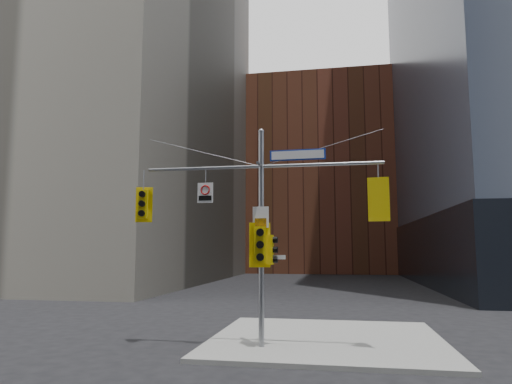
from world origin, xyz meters
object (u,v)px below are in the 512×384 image
(traffic_light_pole_side, at_px, (271,250))
(street_sign_blade, at_px, (298,155))
(traffic_light_east_arm, at_px, (379,200))
(regulatory_sign_arm, at_px, (205,192))
(signal_assembly, at_px, (261,213))
(traffic_light_west_arm, at_px, (143,204))
(traffic_light_pole_front, at_px, (260,245))

(traffic_light_pole_side, xyz_separation_m, street_sign_blade, (0.90, -0.00, 3.13))
(traffic_light_east_arm, xyz_separation_m, regulatory_sign_arm, (-5.73, -0.02, 0.37))
(signal_assembly, distance_m, traffic_light_east_arm, 3.82)
(traffic_light_west_arm, distance_m, regulatory_sign_arm, 2.29)
(traffic_light_west_arm, bearing_deg, traffic_light_pole_front, -15.50)
(traffic_light_east_arm, relative_size, regulatory_sign_arm, 2.02)
(traffic_light_west_arm, xyz_separation_m, regulatory_sign_arm, (2.26, -0.03, 0.37))
(traffic_light_east_arm, xyz_separation_m, street_sign_blade, (-2.57, 0.00, 1.55))
(traffic_light_east_arm, bearing_deg, street_sign_blade, 8.68)
(traffic_light_west_arm, xyz_separation_m, street_sign_blade, (5.41, -0.01, 1.55))
(traffic_light_west_arm, bearing_deg, traffic_light_pole_side, -11.78)
(signal_assembly, xyz_separation_m, regulatory_sign_arm, (-1.93, -0.02, 0.75))
(traffic_light_west_arm, distance_m, traffic_light_pole_front, 4.43)
(traffic_light_pole_side, distance_m, regulatory_sign_arm, 2.98)
(signal_assembly, bearing_deg, traffic_light_pole_front, -90.29)
(traffic_light_pole_side, height_order, regulatory_sign_arm, regulatory_sign_arm)
(traffic_light_pole_side, xyz_separation_m, regulatory_sign_arm, (-2.25, -0.03, 1.95))
(signal_assembly, relative_size, traffic_light_pole_front, 5.51)
(traffic_light_pole_front, distance_m, street_sign_blade, 3.22)
(signal_assembly, height_order, street_sign_blade, signal_assembly)
(traffic_light_pole_front, bearing_deg, traffic_light_pole_side, 28.90)
(traffic_light_east_arm, height_order, traffic_light_pole_front, traffic_light_east_arm)
(traffic_light_pole_side, distance_m, traffic_light_pole_front, 0.45)
(traffic_light_pole_front, distance_m, regulatory_sign_arm, 2.64)
(traffic_light_west_arm, height_order, street_sign_blade, street_sign_blade)
(traffic_light_west_arm, distance_m, traffic_light_pole_side, 4.77)
(traffic_light_pole_front, bearing_deg, traffic_light_west_arm, 164.92)
(traffic_light_pole_front, relative_size, street_sign_blade, 0.78)
(traffic_light_east_arm, bearing_deg, traffic_light_pole_side, 8.66)
(street_sign_blade, xyz_separation_m, regulatory_sign_arm, (-3.15, -0.02, -1.18))
(signal_assembly, xyz_separation_m, traffic_light_pole_front, (-0.00, -0.27, -1.03))
(traffic_light_pole_front, bearing_deg, street_sign_blade, 1.15)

